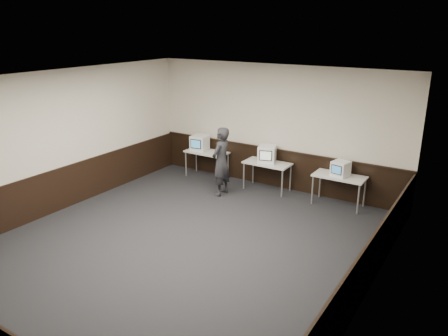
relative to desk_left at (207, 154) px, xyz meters
The scene contains 16 objects.
floor 4.13m from the desk_left, 62.18° to the right, with size 8.00×8.00×0.00m, color black.
ceiling 4.79m from the desk_left, 62.18° to the right, with size 8.00×8.00×0.00m, color white.
back_wall 2.15m from the desk_left, 11.89° to the left, with size 7.00×7.00×0.00m, color beige.
left_wall 4.05m from the desk_left, 113.96° to the right, with size 8.00×8.00×0.00m, color beige.
right_wall 6.56m from the desk_left, 33.69° to the right, with size 8.00×8.00×0.00m, color beige.
wainscot_back 1.95m from the desk_left, 11.31° to the left, with size 6.98×0.04×1.00m, color black.
wainscot_left 3.94m from the desk_left, 113.70° to the right, with size 0.04×7.98×1.00m, color black.
wainscot_right 6.48m from the desk_left, 33.79° to the right, with size 0.04×7.98×1.00m, color black.
wainscot_rail 1.96m from the desk_left, 10.73° to the left, with size 6.98×0.06×0.04m, color black.
desk_left is the anchor object (origin of this frame).
desk_center 1.90m from the desk_left, ahead, with size 1.20×0.60×0.75m.
desk_right 3.80m from the desk_left, ahead, with size 1.20×0.60×0.75m.
emac_left 0.37m from the desk_left, behind, with size 0.48×0.51×0.43m.
emac_center 1.89m from the desk_left, ahead, with size 0.56×0.57×0.44m.
emac_right 3.82m from the desk_left, ahead, with size 0.43×0.44×0.36m.
person 1.41m from the desk_left, 40.20° to the right, with size 0.64×0.42×1.75m, color #222227.
Camera 1 is at (4.81, -6.01, 4.14)m, focal length 35.00 mm.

